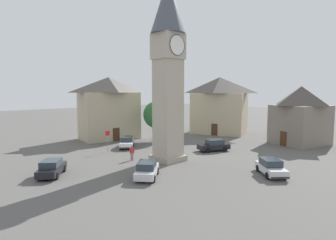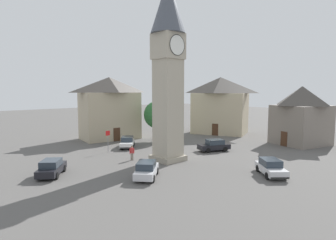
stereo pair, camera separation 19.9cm
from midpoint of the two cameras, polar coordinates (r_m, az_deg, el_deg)
ground_plane at (r=32.85m, az=-0.18°, el=-8.07°), size 200.00×200.00×0.00m
clock_tower at (r=32.10m, az=-0.18°, el=12.90°), size 3.83×3.83×20.27m
car_blue_kerb at (r=28.86m, az=19.70°, el=-8.86°), size 3.96×4.23×1.53m
car_silver_kerb at (r=40.16m, az=-8.35°, el=-4.43°), size 3.91×4.27×1.53m
car_red_corner at (r=26.47m, az=-4.45°, el=-9.86°), size 4.19×4.02×1.53m
car_white_side at (r=29.12m, az=-22.43°, el=-8.83°), size 3.85×4.30×1.53m
car_black_far at (r=38.07m, az=9.00°, el=-5.01°), size 4.46×3.18×1.53m
pedestrian at (r=32.95m, az=-7.41°, el=-6.28°), size 0.53×0.34×1.69m
tree at (r=44.53m, az=-2.37°, el=1.05°), size 4.28×4.28×6.30m
building_shop_left at (r=46.28m, az=24.82°, el=0.97°), size 8.51×8.16×8.56m
building_terrace_right at (r=47.57m, az=-11.83°, el=2.43°), size 10.09×7.20×10.07m
building_corner_back at (r=53.60m, az=10.13°, el=3.00°), size 10.00×11.63×10.33m
road_sign at (r=37.37m, az=-12.13°, el=-3.51°), size 0.60×0.07×2.80m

